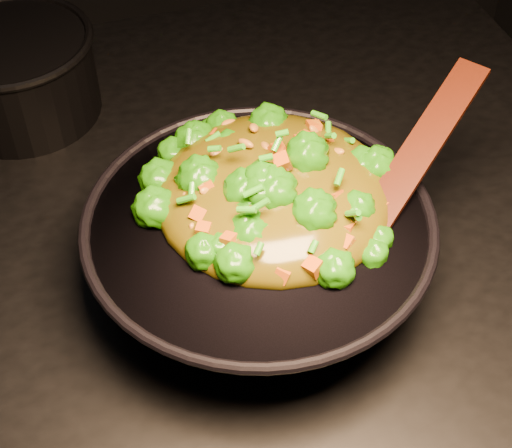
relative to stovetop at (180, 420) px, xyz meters
name	(u,v)px	position (x,y,z in m)	size (l,w,h in m)	color
stovetop	(180,420)	(0.00, 0.00, 0.00)	(1.20, 0.90, 0.90)	black
wok	(259,253)	(0.09, -0.11, 0.50)	(0.35, 0.35, 0.10)	black
stir_fry	(274,167)	(0.12, -0.09, 0.59)	(0.25, 0.25, 0.09)	#247A08
spatula	(419,152)	(0.27, -0.11, 0.59)	(0.24, 0.04, 0.01)	#350F03
back_pot	(17,75)	(-0.12, 0.27, 0.51)	(0.20, 0.20, 0.12)	black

